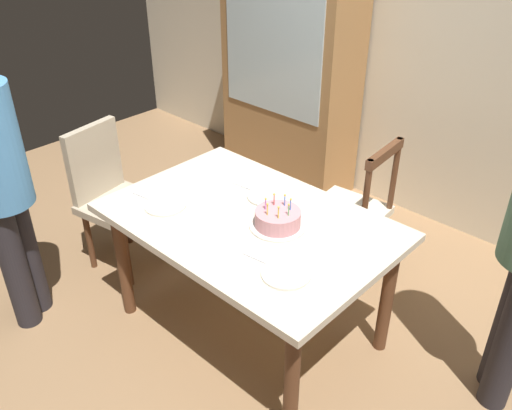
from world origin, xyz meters
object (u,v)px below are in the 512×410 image
plate_far_side (267,196)px  dining_table (249,234)px  plate_near_celebrant (165,206)px  chair_upholstered (110,190)px  china_cabinet (290,70)px  plate_near_guest (286,274)px  birthday_cake (278,220)px  chair_spindle_back (351,213)px

plate_far_side → dining_table: bearing=-71.7°
plate_near_celebrant → chair_upholstered: bearing=172.1°
plate_far_side → chair_upholstered: bearing=-161.9°
china_cabinet → plate_near_guest: bearing=-50.2°
birthday_cake → china_cabinet: bearing=128.5°
birthday_cake → chair_upholstered: size_ratio=0.29×
birthday_cake → plate_near_guest: (0.28, -0.26, -0.04)m
plate_far_side → chair_spindle_back: (0.17, 0.59, -0.30)m
chair_spindle_back → plate_near_celebrant: bearing=-115.9°
plate_far_side → china_cabinet: 1.66m
dining_table → plate_far_side: bearing=108.3°
dining_table → plate_near_celebrant: size_ratio=6.64×
birthday_cake → chair_spindle_back: bearing=94.6°
birthday_cake → plate_near_guest: bearing=-43.1°
plate_near_celebrant → china_cabinet: china_cabinet is taller
chair_upholstered → plate_near_guest: bearing=-3.7°
plate_near_celebrant → plate_far_side: same height
dining_table → plate_near_guest: (0.44, -0.22, 0.10)m
chair_upholstered → chair_spindle_back: bearing=37.5°
chair_spindle_back → birthday_cake: bearing=-85.4°
dining_table → plate_near_guest: bearing=-26.7°
plate_far_side → china_cabinet: size_ratio=0.12×
plate_near_celebrant → china_cabinet: size_ratio=0.12×
birthday_cake → chair_upholstered: 1.32m
plate_near_celebrant → plate_near_guest: bearing=0.0°
birthday_cake → plate_far_side: size_ratio=1.27×
plate_near_guest → chair_upholstered: bearing=176.3°
dining_table → plate_near_celebrant: plate_near_celebrant is taller
plate_near_celebrant → plate_near_guest: size_ratio=1.00×
dining_table → birthday_cake: (0.16, 0.04, 0.14)m
plate_near_celebrant → chair_upholstered: size_ratio=0.23×
birthday_cake → china_cabinet: 1.95m
plate_far_side → chair_spindle_back: size_ratio=0.23×
plate_near_celebrant → chair_upholstered: chair_upholstered is taller
birthday_cake → plate_near_guest: size_ratio=1.27×
china_cabinet → plate_near_celebrant: bearing=-70.1°
birthday_cake → plate_far_side: 0.30m
plate_far_side → plate_near_guest: 0.68m
china_cabinet → plate_far_side: bearing=-54.0°
plate_near_celebrant → plate_near_guest: same height
dining_table → birthday_cake: birthday_cake is taller
plate_far_side → chair_spindle_back: bearing=73.8°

